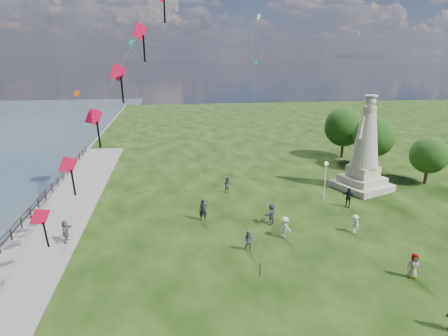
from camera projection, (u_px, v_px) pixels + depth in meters
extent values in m
cube|color=slate|center=(10.00, 244.00, 27.25)|extent=(0.30, 160.00, 0.60)
cube|color=slate|center=(36.00, 252.00, 25.62)|extent=(5.00, 60.00, 0.10)
cylinder|color=black|center=(11.00, 235.00, 27.07)|extent=(0.11, 0.11, 1.00)
cylinder|color=black|center=(22.00, 223.00, 28.97)|extent=(0.11, 0.11, 1.00)
cylinder|color=black|center=(31.00, 213.00, 30.87)|extent=(0.11, 0.11, 1.00)
cylinder|color=black|center=(38.00, 204.00, 32.76)|extent=(0.11, 0.11, 1.00)
cylinder|color=black|center=(46.00, 196.00, 34.66)|extent=(0.11, 0.11, 1.00)
cylinder|color=black|center=(52.00, 188.00, 36.56)|extent=(0.11, 0.11, 1.00)
cylinder|color=black|center=(58.00, 182.00, 38.45)|extent=(0.11, 0.11, 1.00)
cylinder|color=black|center=(63.00, 176.00, 40.35)|extent=(0.11, 0.11, 1.00)
cylinder|color=black|center=(68.00, 171.00, 42.25)|extent=(0.11, 0.11, 1.00)
cylinder|color=black|center=(72.00, 166.00, 44.14)|extent=(0.11, 0.11, 1.00)
cylinder|color=black|center=(76.00, 161.00, 46.04)|extent=(0.11, 0.11, 1.00)
cylinder|color=black|center=(80.00, 157.00, 47.94)|extent=(0.11, 0.11, 1.00)
cylinder|color=black|center=(83.00, 153.00, 49.83)|extent=(0.11, 0.11, 1.00)
cylinder|color=black|center=(86.00, 150.00, 51.73)|extent=(0.11, 0.11, 1.00)
cube|color=black|center=(10.00, 229.00, 26.93)|extent=(0.06, 52.00, 0.06)
cube|color=black|center=(11.00, 234.00, 27.06)|extent=(0.06, 52.00, 0.06)
cube|color=tan|center=(361.00, 186.00, 37.89)|extent=(5.99, 5.99, 0.66)
cube|color=tan|center=(362.00, 179.00, 37.71)|extent=(4.56, 4.56, 0.66)
cube|color=tan|center=(363.00, 171.00, 37.45)|extent=(3.14, 3.14, 1.10)
cylinder|color=tan|center=(370.00, 108.00, 35.66)|extent=(1.71, 1.71, 0.44)
sphere|color=tan|center=(371.00, 101.00, 35.47)|extent=(1.01, 1.01, 1.01)
cylinder|color=tan|center=(371.00, 96.00, 35.31)|extent=(1.21, 1.21, 0.11)
cylinder|color=silver|center=(325.00, 183.00, 34.15)|extent=(0.11, 0.11, 3.55)
sphere|color=white|center=(326.00, 164.00, 33.61)|extent=(0.35, 0.35, 0.35)
cylinder|color=#382314|center=(371.00, 159.00, 44.58)|extent=(0.36, 0.36, 2.37)
sphere|color=#183B10|center=(374.00, 137.00, 43.81)|extent=(4.74, 4.74, 4.74)
cylinder|color=#382314|center=(426.00, 175.00, 39.31)|extent=(0.36, 0.36, 1.89)
sphere|color=#183B10|center=(429.00, 155.00, 38.70)|extent=(3.79, 3.79, 3.79)
cylinder|color=#382314|center=(342.00, 148.00, 49.28)|extent=(0.36, 0.36, 2.53)
sphere|color=#183B10|center=(344.00, 127.00, 48.46)|extent=(5.07, 5.07, 5.07)
imported|color=#595960|center=(249.00, 241.00, 25.62)|extent=(0.85, 0.72, 1.50)
imported|color=silver|center=(285.00, 227.00, 27.57)|extent=(1.10, 1.14, 1.62)
imported|color=#595960|center=(414.00, 266.00, 22.50)|extent=(0.88, 0.66, 1.60)
imported|color=#595960|center=(66.00, 232.00, 26.72)|extent=(0.76, 1.58, 1.66)
imported|color=black|center=(203.00, 210.00, 30.40)|extent=(0.69, 0.49, 1.80)
imported|color=#595960|center=(227.00, 185.00, 36.73)|extent=(0.92, 0.83, 1.61)
imported|color=silver|center=(355.00, 224.00, 28.35)|extent=(0.69, 1.02, 1.44)
imported|color=black|center=(348.00, 197.00, 33.12)|extent=(1.17, 1.06, 1.81)
imported|color=#595960|center=(271.00, 214.00, 29.80)|extent=(1.63, 1.64, 1.74)
cube|color=#EE0E39|center=(40.00, 217.00, 18.35)|extent=(0.87, 0.64, 1.03)
cube|color=black|center=(46.00, 235.00, 18.56)|extent=(0.10, 0.28, 1.48)
cube|color=#EE0E39|center=(68.00, 165.00, 19.11)|extent=(0.87, 0.64, 1.03)
cube|color=black|center=(73.00, 183.00, 19.31)|extent=(0.10, 0.28, 1.48)
cube|color=#EE0E39|center=(94.00, 117.00, 19.87)|extent=(0.87, 0.64, 1.03)
cube|color=black|center=(99.00, 135.00, 20.07)|extent=(0.10, 0.28, 1.48)
cube|color=#EE0E39|center=(118.00, 73.00, 20.63)|extent=(0.87, 0.64, 1.03)
cube|color=black|center=(122.00, 90.00, 20.83)|extent=(0.10, 0.28, 1.48)
cube|color=#EE0E39|center=(140.00, 31.00, 21.39)|extent=(0.87, 0.64, 1.03)
cube|color=black|center=(144.00, 49.00, 21.59)|extent=(0.10, 0.28, 1.48)
cube|color=black|center=(164.00, 10.00, 22.35)|extent=(0.10, 0.28, 1.48)
cylinder|color=black|center=(260.00, 270.00, 22.73)|extent=(0.06, 0.06, 0.90)
cube|color=teal|center=(131.00, 42.00, 34.45)|extent=(0.51, 0.39, 0.57)
cylinder|color=#595959|center=(140.00, 123.00, 34.16)|extent=(1.02, 5.02, 14.09)
cube|color=silver|center=(259.00, 17.00, 37.04)|extent=(0.51, 0.39, 0.57)
cylinder|color=#595959|center=(267.00, 104.00, 37.11)|extent=(1.02, 5.02, 16.61)
cylinder|color=#595959|center=(323.00, 81.00, 41.20)|extent=(1.02, 5.02, 20.39)
cylinder|color=#595959|center=(202.00, 71.00, 40.54)|extent=(1.02, 5.02, 22.74)
cube|color=green|center=(256.00, 62.00, 47.09)|extent=(0.51, 0.39, 0.57)
cylinder|color=#595959|center=(263.00, 113.00, 46.53)|extent=(1.02, 5.02, 12.17)
cube|color=#EF5B0F|center=(77.00, 93.00, 33.30)|extent=(0.51, 0.39, 0.57)
cylinder|color=#595959|center=(82.00, 153.00, 32.39)|extent=(1.02, 5.01, 9.68)
cylinder|color=#595959|center=(229.00, 50.00, 37.14)|extent=(1.02, 5.02, 26.89)
cube|color=teal|center=(359.00, 33.00, 38.78)|extent=(0.51, 0.39, 0.57)
cylinder|color=#595959|center=(367.00, 109.00, 38.66)|extent=(1.02, 5.02, 15.17)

